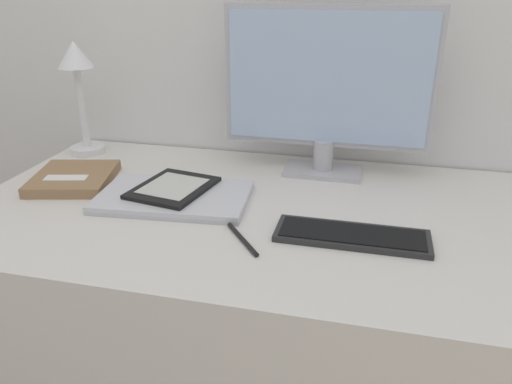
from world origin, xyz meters
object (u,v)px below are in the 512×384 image
(monitor, at_px, (327,88))
(pen, at_px, (242,239))
(keyboard, at_px, (352,236))
(notebook, at_px, (74,178))
(desk_lamp, at_px, (78,80))
(ereader, at_px, (173,188))
(laptop, at_px, (174,197))

(monitor, xyz_separation_m, pen, (-0.11, -0.40, -0.22))
(pen, bearing_deg, monitor, 75.13)
(keyboard, height_order, notebook, notebook)
(desk_lamp, relative_size, notebook, 1.30)
(ereader, bearing_deg, pen, -38.34)
(pen, bearing_deg, notebook, 158.58)
(desk_lamp, height_order, pen, desk_lamp)
(monitor, xyz_separation_m, desk_lamp, (-0.68, 0.00, -0.01))
(keyboard, relative_size, pen, 2.67)
(keyboard, height_order, pen, keyboard)
(ereader, relative_size, notebook, 0.88)
(laptop, xyz_separation_m, desk_lamp, (-0.37, 0.26, 0.20))
(ereader, bearing_deg, keyboard, -14.40)
(laptop, xyz_separation_m, pen, (0.20, -0.15, -0.00))
(monitor, height_order, desk_lamp, monitor)
(laptop, height_order, pen, laptop)
(desk_lamp, bearing_deg, ereader, -33.24)
(laptop, bearing_deg, keyboard, -12.21)
(monitor, bearing_deg, laptop, -140.22)
(keyboard, distance_m, pen, 0.21)
(desk_lamp, xyz_separation_m, pen, (0.57, -0.40, -0.20))
(desk_lamp, bearing_deg, notebook, -67.19)
(monitor, height_order, notebook, monitor)
(keyboard, bearing_deg, pen, -163.75)
(monitor, relative_size, pen, 4.60)
(monitor, height_order, ereader, monitor)
(monitor, bearing_deg, desk_lamp, 179.97)
(desk_lamp, bearing_deg, laptop, -34.59)
(laptop, bearing_deg, ereader, 115.88)
(monitor, relative_size, keyboard, 1.72)
(monitor, distance_m, laptop, 0.45)
(laptop, xyz_separation_m, ereader, (-0.01, 0.02, 0.01))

